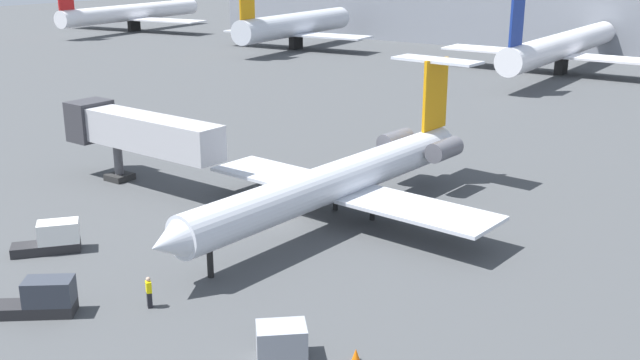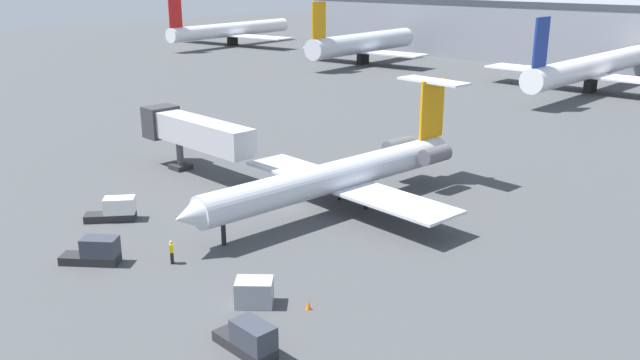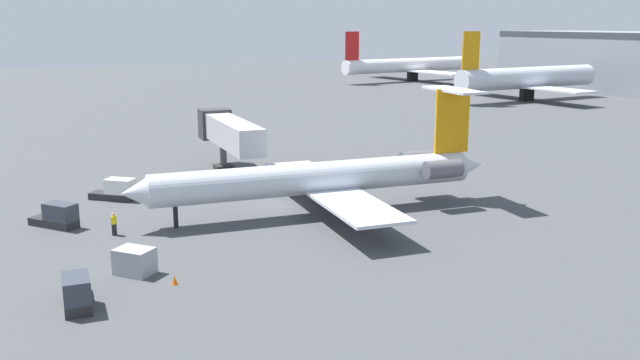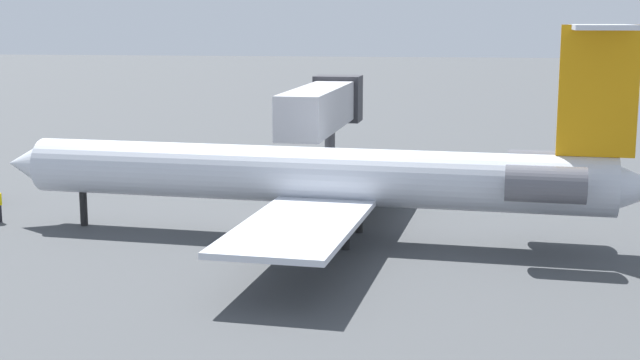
% 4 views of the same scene
% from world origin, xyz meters
% --- Properties ---
extents(ground_plane, '(400.00, 400.00, 0.10)m').
position_xyz_m(ground_plane, '(0.00, 0.00, -0.05)').
color(ground_plane, '#424447').
extents(regional_jet, '(22.25, 30.85, 9.69)m').
position_xyz_m(regional_jet, '(3.90, 2.18, 3.04)').
color(regional_jet, silver).
rests_on(regional_jet, ground_plane).
extents(jet_bridge, '(15.30, 3.47, 6.03)m').
position_xyz_m(jet_bridge, '(-13.59, -0.76, 4.34)').
color(jet_bridge, '#ADADB2').
rests_on(jet_bridge, ground_plane).
extents(baggage_tug_spare, '(3.62, 3.98, 1.90)m').
position_xyz_m(baggage_tug_spare, '(-7.44, -12.89, 0.84)').
color(baggage_tug_spare, '#262628').
rests_on(baggage_tug_spare, ground_plane).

